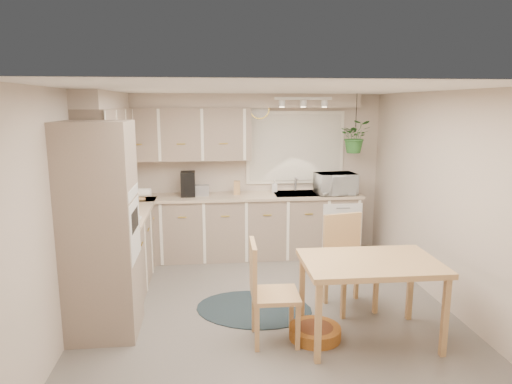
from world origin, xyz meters
TOP-DOWN VIEW (x-y plane):
  - floor at (0.00, 0.00)m, footprint 4.20×4.20m
  - ceiling at (0.00, 0.00)m, footprint 4.20×4.20m
  - wall_back at (0.00, 2.10)m, footprint 4.00×0.04m
  - wall_front at (0.00, -2.10)m, footprint 4.00×0.04m
  - wall_left at (-2.00, 0.00)m, footprint 0.04×4.20m
  - wall_right at (2.00, 0.00)m, footprint 0.04×4.20m
  - base_cab_left at (-1.70, 0.88)m, footprint 0.60×1.85m
  - base_cab_back at (-0.20, 1.80)m, footprint 3.60×0.60m
  - counter_left at (-1.69, 0.88)m, footprint 0.64×1.89m
  - counter_back at (-0.20, 1.79)m, footprint 3.64×0.64m
  - oven_stack at (-1.68, -0.38)m, footprint 0.65×0.65m
  - wall_oven_face at (-1.35, -0.38)m, footprint 0.02×0.56m
  - upper_cab_left at (-1.82, 1.00)m, footprint 0.35×2.00m
  - upper_cab_back at (-1.00, 1.93)m, footprint 2.00×0.35m
  - soffit_left at (-1.85, 1.00)m, footprint 0.30×2.00m
  - soffit_back at (-0.20, 1.95)m, footprint 3.60×0.30m
  - cooktop at (-1.68, 0.30)m, footprint 0.52×0.58m
  - range_hood at (-1.70, 0.30)m, footprint 0.40×0.60m
  - window_blinds at (0.70, 2.07)m, footprint 1.40×0.02m
  - window_frame at (0.70, 2.08)m, footprint 1.50×0.02m
  - sink at (0.70, 1.80)m, footprint 0.70×0.48m
  - dishwasher_front at (1.30, 1.49)m, footprint 0.58×0.02m
  - track_light_bar at (0.70, 1.55)m, footprint 0.80×0.04m
  - wall_clock at (0.15, 2.07)m, footprint 0.30×0.03m
  - dining_table at (0.88, -0.80)m, footprint 1.29×0.86m
  - chair_left at (-0.02, -0.73)m, footprint 0.48×0.48m
  - chair_back at (0.92, -0.11)m, footprint 0.58×0.58m
  - braided_rug at (-0.15, -0.03)m, footprint 1.51×1.28m
  - pet_bed at (0.38, -0.73)m, footprint 0.64×0.64m
  - microwave at (1.24, 1.70)m, footprint 0.60×0.37m
  - soap_bottle at (0.37, 1.95)m, footprint 0.10×0.19m
  - hanging_plant at (1.51, 1.70)m, footprint 0.52×0.56m
  - coffee_maker at (-0.92, 1.80)m, footprint 0.20×0.25m
  - toaster at (-0.75, 1.82)m, footprint 0.26×0.16m
  - knife_block at (-0.21, 1.85)m, footprint 0.10×0.10m

SIDE VIEW (x-z plane):
  - floor at x=0.00m, z-range 0.00..0.00m
  - braided_rug at x=-0.15m, z-range 0.00..0.01m
  - pet_bed at x=0.38m, z-range 0.00..0.12m
  - dining_table at x=0.88m, z-range 0.00..0.80m
  - dishwasher_front at x=1.30m, z-range 0.01..0.84m
  - base_cab_left at x=-1.70m, z-range 0.00..0.90m
  - base_cab_back at x=-0.20m, z-range 0.00..0.90m
  - chair_left at x=-0.02m, z-range 0.00..0.99m
  - chair_back at x=0.92m, z-range 0.00..1.04m
  - sink at x=0.70m, z-range 0.85..0.95m
  - counter_left at x=-1.69m, z-range 0.90..0.94m
  - counter_back at x=-0.20m, z-range 0.90..0.94m
  - cooktop at x=-1.68m, z-range 0.93..0.95m
  - soap_bottle at x=0.37m, z-range 0.94..1.02m
  - toaster at x=-0.75m, z-range 0.94..1.09m
  - knife_block at x=-0.21m, z-range 0.94..1.14m
  - oven_stack at x=-1.68m, z-range 0.00..2.10m
  - wall_oven_face at x=-1.35m, z-range 0.76..1.34m
  - coffee_maker at x=-0.92m, z-range 0.94..1.30m
  - microwave at x=1.24m, z-range 0.94..1.33m
  - wall_back at x=0.00m, z-range 0.00..2.40m
  - wall_front at x=0.00m, z-range 0.00..2.40m
  - wall_left at x=-2.00m, z-range 0.00..2.40m
  - wall_right at x=2.00m, z-range 0.00..2.40m
  - range_hood at x=-1.70m, z-range 1.33..1.47m
  - window_blinds at x=0.70m, z-range 1.10..2.10m
  - window_frame at x=0.70m, z-range 1.05..2.15m
  - hanging_plant at x=1.51m, z-range 1.55..1.92m
  - upper_cab_left at x=-1.82m, z-range 1.45..2.20m
  - upper_cab_back at x=-1.00m, z-range 1.45..2.20m
  - wall_clock at x=0.15m, z-range 2.03..2.33m
  - soffit_left at x=-1.85m, z-range 2.20..2.40m
  - soffit_back at x=-0.20m, z-range 2.20..2.40m
  - track_light_bar at x=0.70m, z-range 2.31..2.35m
  - ceiling at x=0.00m, z-range 2.40..2.40m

